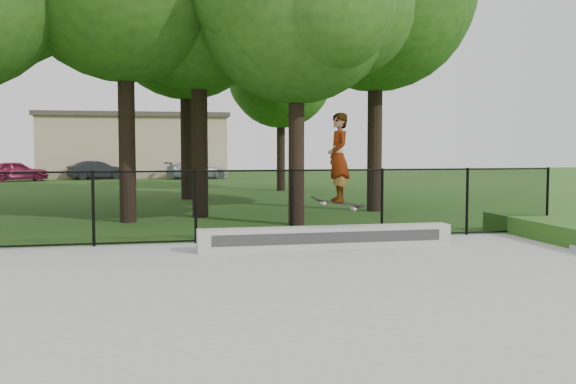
# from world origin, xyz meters

# --- Properties ---
(ground) EXTENTS (100.00, 100.00, 0.00)m
(ground) POSITION_xyz_m (0.00, 0.00, 0.00)
(ground) COLOR #2A5919
(ground) RESTS_ON ground
(concrete_slab) EXTENTS (14.00, 12.00, 0.06)m
(concrete_slab) POSITION_xyz_m (0.00, 0.00, 0.03)
(concrete_slab) COLOR gray
(concrete_slab) RESTS_ON ground
(grind_ledge) EXTENTS (4.98, 0.40, 0.42)m
(grind_ledge) POSITION_xyz_m (2.43, 4.70, 0.27)
(grind_ledge) COLOR #A4A5A0
(grind_ledge) RESTS_ON concrete_slab
(car_a) EXTENTS (3.82, 2.62, 1.21)m
(car_a) POSITION_xyz_m (-8.69, 33.07, 0.61)
(car_a) COLOR maroon
(car_a) RESTS_ON ground
(car_b) EXTENTS (3.41, 2.26, 1.16)m
(car_b) POSITION_xyz_m (-4.23, 34.72, 0.58)
(car_b) COLOR black
(car_b) RESTS_ON ground
(car_c) EXTENTS (3.88, 2.61, 1.13)m
(car_c) POSITION_xyz_m (1.95, 34.08, 0.56)
(car_c) COLOR #989FAD
(car_c) RESTS_ON ground
(skater_airborne) EXTENTS (0.84, 0.62, 1.84)m
(skater_airborne) POSITION_xyz_m (2.60, 4.50, 1.79)
(skater_airborne) COLOR black
(skater_airborne) RESTS_ON ground
(chainlink_fence) EXTENTS (16.06, 0.06, 1.50)m
(chainlink_fence) POSITION_xyz_m (0.00, 5.90, 0.81)
(chainlink_fence) COLOR black
(chainlink_fence) RESTS_ON concrete_slab
(tree_row) EXTENTS (20.64, 17.95, 10.16)m
(tree_row) POSITION_xyz_m (-0.41, 13.28, 6.51)
(tree_row) COLOR black
(tree_row) RESTS_ON ground
(distant_building) EXTENTS (12.40, 6.40, 4.30)m
(distant_building) POSITION_xyz_m (-2.00, 38.00, 2.16)
(distant_building) COLOR tan
(distant_building) RESTS_ON ground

